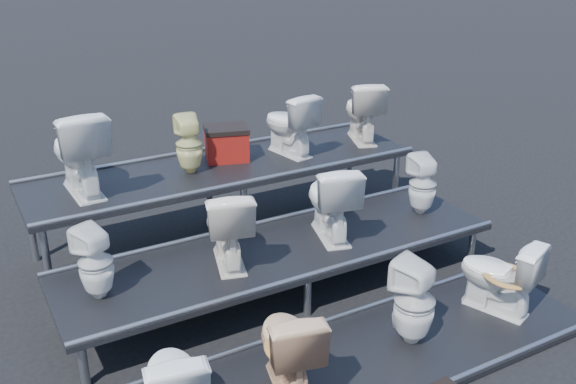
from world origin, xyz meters
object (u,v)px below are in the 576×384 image
toilet_3 (499,275)px  toilet_9 (189,144)px  red_crate (227,145)px  toilet_5 (227,225)px  toilet_1 (288,345)px  toilet_8 (78,151)px  toilet_11 (363,111)px  toilet_4 (95,263)px  toilet_2 (414,302)px  toilet_6 (331,200)px  toilet_7 (423,184)px  toilet_10 (289,124)px

toilet_3 → toilet_9: (-1.86, 2.60, 0.75)m
red_crate → toilet_9: bearing=-144.1°
toilet_5 → red_crate: (0.66, 1.47, 0.19)m
toilet_1 → toilet_8: (-0.84, 2.60, 0.85)m
toilet_11 → toilet_4: bearing=40.6°
toilet_5 → toilet_1: bearing=100.9°
toilet_2 → toilet_6: bearing=-111.3°
toilet_2 → toilet_7: toilet_7 is taller
toilet_10 → toilet_4: bearing=17.6°
toilet_5 → toilet_8: (-0.95, 1.30, 0.45)m
toilet_2 → toilet_11: toilet_11 is taller
toilet_11 → toilet_9: bearing=20.3°
toilet_4 → toilet_5: (1.16, 0.00, 0.06)m
toilet_6 → toilet_10: bearing=-86.2°
toilet_1 → red_crate: (0.77, 2.77, 0.59)m
toilet_9 → red_crate: size_ratio=1.36×
toilet_5 → toilet_10: size_ratio=1.04×
toilet_5 → red_crate: toilet_5 is taller
toilet_3 → toilet_2: bearing=-20.8°
toilet_2 → toilet_5: size_ratio=1.02×
toilet_2 → toilet_10: (0.28, 2.60, 0.78)m
toilet_6 → toilet_9: toilet_9 is taller
toilet_7 → toilet_9: bearing=-24.1°
toilet_4 → toilet_8: 1.41m
toilet_3 → toilet_5: bearing=-53.6°
toilet_11 → red_crate: toilet_11 is taller
toilet_5 → toilet_11: 2.71m
toilet_7 → toilet_8: toilet_8 is taller
toilet_10 → red_crate: bearing=-24.0°
toilet_1 → toilet_4: size_ratio=1.19×
toilet_3 → toilet_6: toilet_6 is taller
toilet_4 → toilet_1: bearing=104.8°
red_crate → toilet_8: bearing=-157.2°
toilet_2 → toilet_11: size_ratio=1.03×
toilet_6 → toilet_9: (-0.92, 1.30, 0.32)m
toilet_1 → toilet_8: size_ratio=0.88×
toilet_6 → toilet_2: bearing=105.1°
toilet_9 → red_crate: 0.55m
toilet_6 → toilet_7: toilet_6 is taller
toilet_1 → toilet_2: (1.18, 0.00, 0.01)m
toilet_5 → toilet_10: bearing=-120.3°
toilet_1 → toilet_9: bearing=-82.7°
toilet_8 → toilet_10: (2.30, 0.00, -0.07)m
toilet_9 → toilet_11: (2.18, 0.00, 0.06)m
toilet_8 → toilet_6: bearing=145.1°
toilet_7 → toilet_10: bearing=-48.1°
toilet_1 → toilet_10: 3.08m
toilet_4 → toilet_5: 1.16m
toilet_1 → toilet_2: toilet_2 is taller
toilet_11 → red_crate: (-1.69, 0.17, -0.20)m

